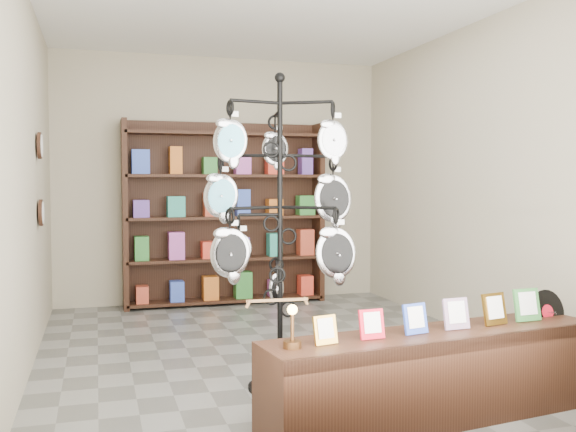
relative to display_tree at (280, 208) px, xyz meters
name	(u,v)px	position (x,y,z in m)	size (l,w,h in m)	color
ground	(277,351)	(0.26, 1.01, -1.29)	(5.00, 5.00, 0.00)	slate
room_envelope	(276,138)	(0.26, 1.01, 0.56)	(5.00, 5.00, 5.00)	#AA9F89
display_tree	(280,208)	(0.00, 0.00, 0.00)	(1.15, 1.07, 2.24)	black
front_shelf	(435,375)	(0.76, -0.84, -1.01)	(2.29, 0.75, 0.80)	black
back_shelving	(225,219)	(0.26, 3.30, -0.26)	(2.42, 0.36, 2.20)	black
wall_clocks	(40,179)	(-1.71, 1.81, 0.21)	(0.03, 0.24, 0.84)	black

